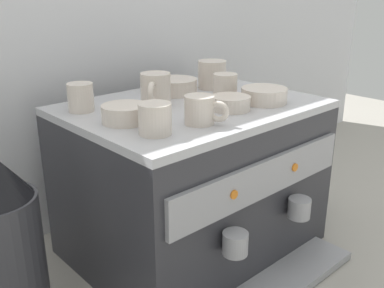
{
  "coord_description": "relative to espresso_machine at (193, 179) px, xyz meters",
  "views": [
    {
      "loc": [
        -0.74,
        -0.81,
        0.7
      ],
      "look_at": [
        0.0,
        0.0,
        0.3
      ],
      "focal_mm": 41.78,
      "sensor_mm": 36.0,
      "label": 1
    }
  ],
  "objects": [
    {
      "name": "ground_plane",
      "position": [
        0.0,
        0.0,
        -0.2
      ],
      "size": [
        4.0,
        4.0,
        0.0
      ],
      "primitive_type": "plane",
      "color": "#9E998E"
    },
    {
      "name": "tiled_backsplash_wall",
      "position": [
        0.0,
        0.35,
        0.35
      ],
      "size": [
        2.8,
        0.03,
        1.11
      ],
      "primitive_type": "cube",
      "color": "silver",
      "rests_on": "ground_plane"
    },
    {
      "name": "espresso_machine",
      "position": [
        0.0,
        0.0,
        0.0
      ],
      "size": [
        0.62,
        0.58,
        0.41
      ],
      "color": "#2D2D33",
      "rests_on": "ground_plane"
    },
    {
      "name": "ceramic_cup_0",
      "position": [
        -0.08,
        0.06,
        0.25
      ],
      "size": [
        0.1,
        0.1,
        0.08
      ],
      "color": "beige",
      "rests_on": "espresso_machine"
    },
    {
      "name": "ceramic_cup_1",
      "position": [
        0.1,
        -0.01,
        0.24
      ],
      "size": [
        0.06,
        0.1,
        0.07
      ],
      "color": "beige",
      "rests_on": "espresso_machine"
    },
    {
      "name": "ceramic_cup_2",
      "position": [
        -0.24,
        0.14,
        0.24
      ],
      "size": [
        0.06,
        0.09,
        0.07
      ],
      "color": "beige",
      "rests_on": "espresso_machine"
    },
    {
      "name": "ceramic_cup_3",
      "position": [
        -0.22,
        -0.12,
        0.24
      ],
      "size": [
        0.07,
        0.1,
        0.06
      ],
      "color": "beige",
      "rests_on": "espresso_machine"
    },
    {
      "name": "ceramic_cup_4",
      "position": [
        0.17,
        0.1,
        0.25
      ],
      "size": [
        0.12,
        0.08,
        0.08
      ],
      "color": "beige",
      "rests_on": "espresso_machine"
    },
    {
      "name": "ceramic_cup_5",
      "position": [
        -0.1,
        -0.13,
        0.24
      ],
      "size": [
        0.07,
        0.09,
        0.06
      ],
      "color": "beige",
      "rests_on": "espresso_machine"
    },
    {
      "name": "ceramic_bowl_0",
      "position": [
        -0.21,
        -0.01,
        0.23
      ],
      "size": [
        0.1,
        0.1,
        0.04
      ],
      "color": "beige",
      "rests_on": "espresso_machine"
    },
    {
      "name": "ceramic_bowl_1",
      "position": [
        0.03,
        -0.1,
        0.22
      ],
      "size": [
        0.09,
        0.09,
        0.03
      ],
      "color": "beige",
      "rests_on": "espresso_machine"
    },
    {
      "name": "ceramic_bowl_2",
      "position": [
        0.14,
        -0.11,
        0.23
      ],
      "size": [
        0.12,
        0.12,
        0.04
      ],
      "color": "beige",
      "rests_on": "espresso_machine"
    },
    {
      "name": "ceramic_bowl_3",
      "position": [
        0.04,
        0.12,
        0.23
      ],
      "size": [
        0.12,
        0.12,
        0.04
      ],
      "color": "beige",
      "rests_on": "espresso_machine"
    },
    {
      "name": "milk_pitcher",
      "position": [
        0.47,
        -0.02,
        -0.13
      ],
      "size": [
        0.11,
        0.11,
        0.15
      ],
      "primitive_type": "cylinder",
      "color": "#B7B7BC",
      "rests_on": "ground_plane"
    }
  ]
}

